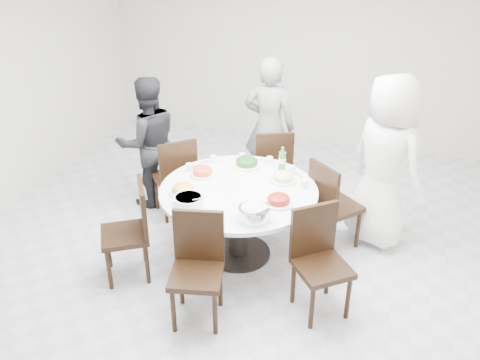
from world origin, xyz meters
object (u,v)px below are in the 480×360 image
(beverage_bottle, at_px, (282,159))
(diner_right, at_px, (385,162))
(soup_bowl, at_px, (188,201))
(diner_middle, at_px, (269,127))
(diner_left, at_px, (149,143))
(dining_table, at_px, (238,222))
(rice_bowl, at_px, (254,214))
(chair_se, at_px, (322,265))
(chair_nw, at_px, (174,175))
(chair_s, at_px, (196,273))
(chair_sw, at_px, (124,233))
(chair_ne, at_px, (336,204))
(chair_n, at_px, (271,165))

(beverage_bottle, bearing_deg, diner_right, 10.60)
(soup_bowl, distance_m, beverage_bottle, 1.12)
(diner_right, relative_size, beverage_bottle, 7.12)
(diner_middle, distance_m, diner_left, 1.41)
(diner_right, xyz_separation_m, diner_left, (-2.58, 0.02, -0.13))
(dining_table, distance_m, diner_left, 1.52)
(dining_table, height_order, rice_bowl, rice_bowl)
(chair_se, distance_m, diner_middle, 2.23)
(diner_right, height_order, diner_middle, diner_right)
(diner_right, bearing_deg, soup_bowl, 74.46)
(dining_table, bearing_deg, diner_left, 150.90)
(chair_nw, relative_size, chair_s, 1.00)
(chair_sw, bearing_deg, chair_se, 60.29)
(chair_sw, xyz_separation_m, soup_bowl, (0.56, 0.21, 0.32))
(dining_table, distance_m, chair_sw, 1.10)
(chair_ne, relative_size, soup_bowl, 3.56)
(chair_ne, distance_m, chair_n, 1.06)
(chair_nw, bearing_deg, rice_bowl, 96.85)
(dining_table, distance_m, chair_ne, 1.00)
(diner_left, height_order, rice_bowl, diner_left)
(soup_bowl, height_order, beverage_bottle, beverage_bottle)
(dining_table, xyz_separation_m, beverage_bottle, (0.30, 0.51, 0.50))
(dining_table, relative_size, chair_n, 1.58)
(chair_se, distance_m, diner_right, 1.39)
(chair_s, xyz_separation_m, beverage_bottle, (0.36, 1.48, 0.40))
(chair_nw, bearing_deg, chair_se, 105.66)
(dining_table, distance_m, chair_n, 1.13)
(chair_sw, distance_m, diner_left, 1.41)
(diner_left, bearing_deg, soup_bowl, 89.53)
(rice_bowl, relative_size, soup_bowl, 1.02)
(diner_right, bearing_deg, dining_table, 68.62)
(soup_bowl, relative_size, beverage_bottle, 1.07)
(chair_n, relative_size, beverage_bottle, 3.81)
(soup_bowl, bearing_deg, chair_ne, 35.58)
(chair_s, xyz_separation_m, diner_right, (1.35, 1.67, 0.41))
(chair_s, distance_m, diner_left, 2.10)
(chair_nw, distance_m, soup_bowl, 1.18)
(chair_nw, bearing_deg, diner_middle, -178.38)
(diner_right, distance_m, soup_bowl, 1.98)
(chair_n, distance_m, chair_nw, 1.12)
(diner_right, height_order, beverage_bottle, diner_right)
(chair_s, bearing_deg, chair_sw, 145.24)
(dining_table, distance_m, chair_s, 0.98)
(diner_right, xyz_separation_m, diner_middle, (-1.35, 0.71, -0.05))
(chair_nw, relative_size, chair_sw, 1.00)
(chair_ne, height_order, chair_n, same)
(chair_n, height_order, diner_middle, diner_middle)
(chair_n, xyz_separation_m, diner_middle, (-0.11, 0.28, 0.36))
(chair_sw, bearing_deg, diner_middle, 126.24)
(chair_s, height_order, chair_se, same)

